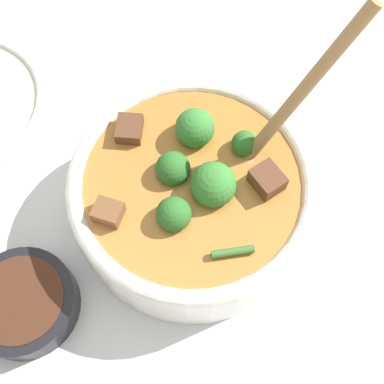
% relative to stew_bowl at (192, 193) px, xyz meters
% --- Properties ---
extents(ground_plane, '(4.00, 4.00, 0.00)m').
position_rel_stew_bowl_xyz_m(ground_plane, '(-0.00, 0.00, -0.05)').
color(ground_plane, silver).
extents(stew_bowl, '(0.24, 0.25, 0.23)m').
position_rel_stew_bowl_xyz_m(stew_bowl, '(0.00, 0.00, 0.00)').
color(stew_bowl, white).
rests_on(stew_bowl, ground_plane).
extents(condiment_bowl, '(0.10, 0.10, 0.03)m').
position_rel_stew_bowl_xyz_m(condiment_bowl, '(-0.11, 0.16, -0.03)').
color(condiment_bowl, black).
rests_on(condiment_bowl, ground_plane).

